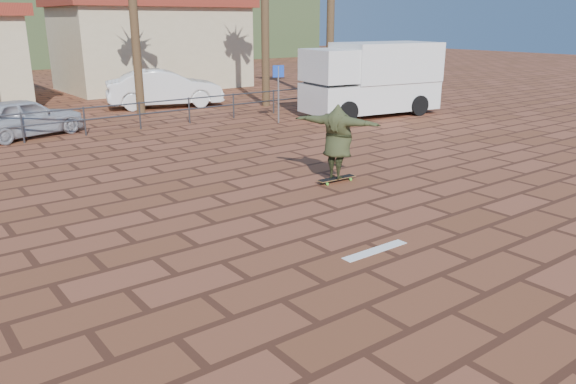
# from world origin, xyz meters

# --- Properties ---
(ground) EXTENTS (120.00, 120.00, 0.00)m
(ground) POSITION_xyz_m (0.00, 0.00, 0.00)
(ground) COLOR brown
(ground) RESTS_ON ground
(paint_stripe) EXTENTS (1.40, 0.22, 0.01)m
(paint_stripe) POSITION_xyz_m (0.70, -1.20, 0.00)
(paint_stripe) COLOR white
(paint_stripe) RESTS_ON ground
(guardrail) EXTENTS (24.06, 0.06, 1.00)m
(guardrail) POSITION_xyz_m (0.00, 12.00, 0.68)
(guardrail) COLOR #47494F
(guardrail) RESTS_ON ground
(building_east) EXTENTS (10.60, 6.60, 5.00)m
(building_east) POSITION_xyz_m (8.00, 24.00, 2.54)
(building_east) COLOR beige
(building_east) RESTS_ON ground
(longboard) EXTENTS (1.08, 0.29, 0.11)m
(longboard) POSITION_xyz_m (3.05, 2.44, 0.09)
(longboard) COLOR olive
(longboard) RESTS_ON ground
(skateboarder) EXTENTS (1.43, 2.30, 1.82)m
(skateboarder) POSITION_xyz_m (3.05, 2.44, 1.02)
(skateboarder) COLOR #33381E
(skateboarder) RESTS_ON longboard
(campervan) EXTENTS (5.97, 3.19, 2.95)m
(campervan) POSITION_xyz_m (11.05, 9.23, 1.55)
(campervan) COLOR white
(campervan) RESTS_ON ground
(car_silver) EXTENTS (4.24, 2.63, 1.35)m
(car_silver) POSITION_xyz_m (-1.72, 13.00, 0.67)
(car_silver) COLOR #BABBC1
(car_silver) RESTS_ON ground
(car_white) EXTENTS (5.43, 3.23, 1.69)m
(car_white) POSITION_xyz_m (5.12, 16.50, 0.85)
(car_white) COLOR white
(car_white) RESTS_ON ground
(street_sign) EXTENTS (0.44, 0.16, 2.19)m
(street_sign) POSITION_xyz_m (6.80, 10.00, 1.53)
(street_sign) COLOR gray
(street_sign) RESTS_ON ground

